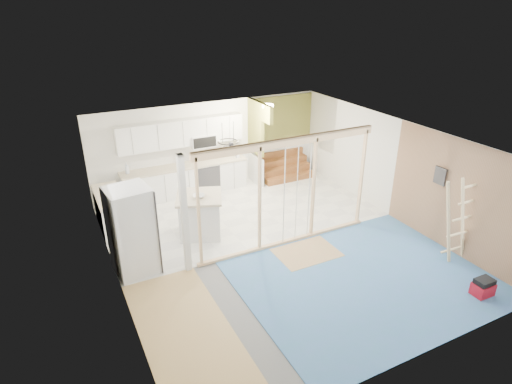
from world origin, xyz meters
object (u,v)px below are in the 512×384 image
fridge (133,231)px  island (200,215)px  toolbox (483,288)px  ladder (457,220)px

fridge → island: size_ratio=1.40×
island → toolbox: 6.23m
island → toolbox: (4.05, -4.72, -0.34)m
toolbox → ladder: (0.44, 1.15, 0.82)m
fridge → ladder: size_ratio=0.99×
fridge → island: fridge is taller
island → ladder: size_ratio=0.70×
toolbox → ladder: 1.48m
fridge → ladder: bearing=-31.1°
island → toolbox: island is taller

